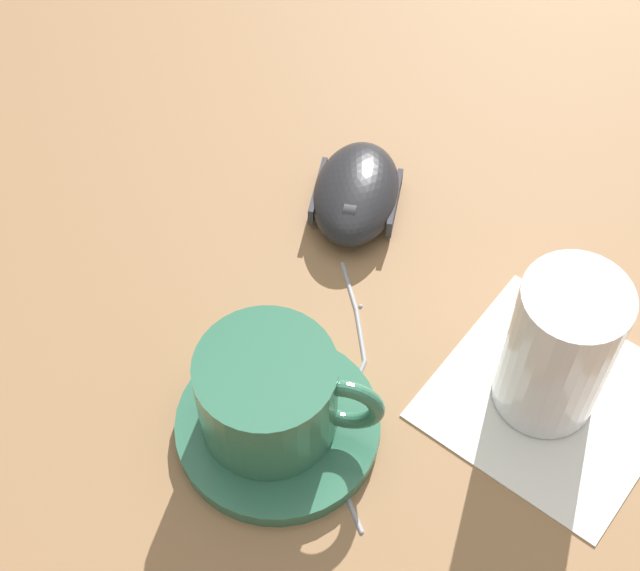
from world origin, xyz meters
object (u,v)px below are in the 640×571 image
computer_mouse (356,193)px  drinking_glass (559,349)px  coffee_cup (271,394)px  saucer (278,426)px

computer_mouse → drinking_glass: size_ratio=1.04×
coffee_cup → drinking_glass: drinking_glass is taller
saucer → computer_mouse: 0.19m
saucer → computer_mouse: size_ratio=1.12×
saucer → drinking_glass: bearing=-130.6°
coffee_cup → drinking_glass: bearing=-131.3°
coffee_cup → drinking_glass: size_ratio=0.96×
computer_mouse → drinking_glass: bearing=167.7°
drinking_glass → computer_mouse: bearing=-12.3°
computer_mouse → drinking_glass: 0.20m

